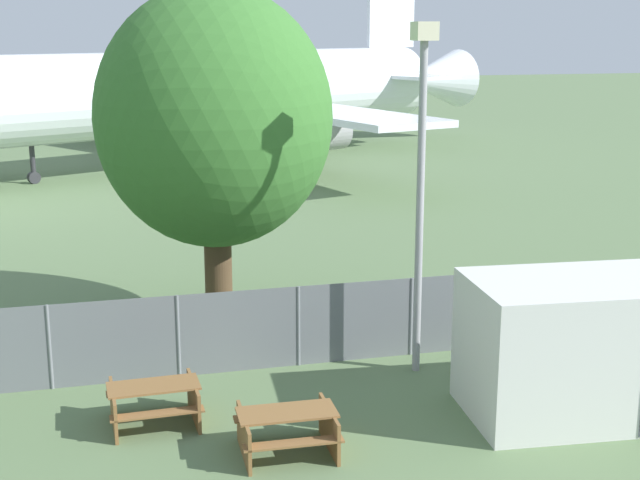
{
  "coord_description": "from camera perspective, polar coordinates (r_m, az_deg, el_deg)",
  "views": [
    {
      "loc": [
        -6.65,
        -7.3,
        7.07
      ],
      "look_at": [
        -1.29,
        13.24,
        2.0
      ],
      "focal_mm": 50.0,
      "sensor_mm": 36.0,
      "label": 1
    }
  ],
  "objects": [
    {
      "name": "portable_cabin",
      "position": [
        17.44,
        17.2,
        -6.52
      ],
      "size": [
        4.94,
        2.91,
        2.6
      ],
      "rotation": [
        0.0,
        0.0,
        -0.09
      ],
      "color": "silver",
      "rests_on": "ground"
    },
    {
      "name": "airplane",
      "position": [
        47.71,
        -7.0,
        9.38
      ],
      "size": [
        36.42,
        29.03,
        12.11
      ],
      "rotation": [
        0.0,
        0.0,
        -2.7
      ],
      "color": "white",
      "rests_on": "ground"
    },
    {
      "name": "light_mast",
      "position": [
        18.04,
        6.49,
        4.96
      ],
      "size": [
        0.44,
        0.44,
        7.19
      ],
      "color": "#99999E",
      "rests_on": "ground"
    },
    {
      "name": "picnic_bench_open_grass",
      "position": [
        15.44,
        -2.12,
        -11.87
      ],
      "size": [
        1.72,
        1.45,
        0.76
      ],
      "rotation": [
        0.0,
        0.0,
        -0.03
      ],
      "color": "brown",
      "rests_on": "ground"
    },
    {
      "name": "picnic_bench_near_cabin",
      "position": [
        16.75,
        -10.58,
        -10.02
      ],
      "size": [
        1.69,
        1.44,
        0.76
      ],
      "rotation": [
        0.0,
        0.0,
        0.03
      ],
      "color": "brown",
      "rests_on": "ground"
    },
    {
      "name": "perimeter_fence",
      "position": [
        19.75,
        5.84,
        -4.9
      ],
      "size": [
        56.07,
        0.07,
        1.76
      ],
      "color": "slate",
      "rests_on": "ground"
    },
    {
      "name": "tree_left_of_cabin",
      "position": [
        21.04,
        -6.79,
        7.74
      ],
      "size": [
        5.53,
        5.53,
        8.08
      ],
      "color": "#4C3823",
      "rests_on": "ground"
    }
  ]
}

